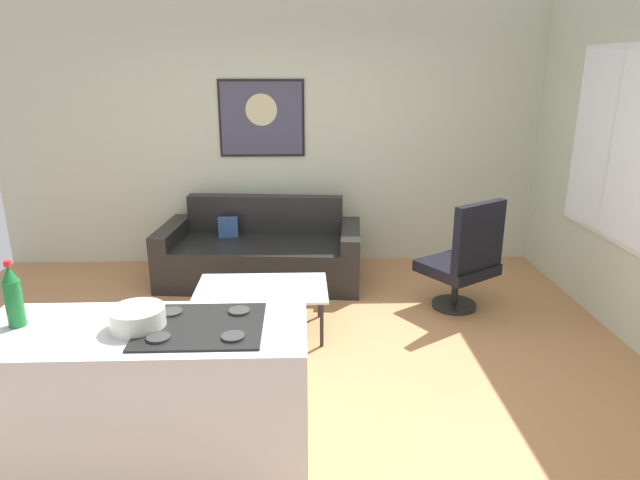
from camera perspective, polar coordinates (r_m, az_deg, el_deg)
The scene contains 10 objects.
ground at distance 4.15m, azimuth -2.27°, elevation -13.35°, with size 6.40×6.40×0.04m, color #B1794C.
back_wall at distance 6.03m, azimuth -2.38°, elevation 10.72°, with size 6.40×0.05×2.80m, color beige.
couch at distance 5.68m, azimuth -6.05°, elevation -1.48°, with size 2.07×1.09×0.81m.
coffee_table at distance 4.53m, azimuth -6.01°, elevation -5.19°, with size 1.06×0.64×0.40m.
armchair at distance 5.03m, azimuth 14.71°, elevation -1.94°, with size 0.78×0.77×1.02m.
kitchen_counter at distance 3.06m, azimuth -17.08°, elevation -16.16°, with size 1.60×0.63×0.92m.
soda_bottle at distance 3.04m, azimuth -29.03°, elevation -5.14°, with size 0.08×0.08×0.34m.
mixing_bowl at distance 2.82m, azimuth -18.26°, elevation -7.67°, with size 0.27×0.27×0.10m.
wall_painting at distance 5.98m, azimuth -6.02°, elevation 12.36°, with size 0.90×0.03×0.80m.
window at distance 5.18m, azimuth 27.87°, elevation 8.80°, with size 0.03×1.28×1.56m.
Camera 1 is at (0.03, -3.57, 2.10)m, focal length 31.10 mm.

